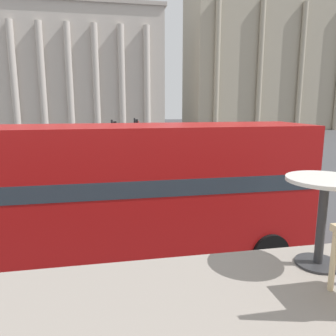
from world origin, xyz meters
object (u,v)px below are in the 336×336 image
at_px(plaza_building_right, 264,60).
at_px(car_navy, 52,151).
at_px(cafe_dining_table, 323,202).
at_px(traffic_light_far, 136,133).
at_px(traffic_light_mid, 114,141).
at_px(pedestrian_white, 83,139).
at_px(traffic_light_near, 215,167).
at_px(pedestrian_black, 134,143).
at_px(double_decker_bus, 125,188).
at_px(plaza_building_left, 74,74).

relative_size(plaza_building_right, car_navy, 7.07).
xyz_separation_m(cafe_dining_table, traffic_light_far, (0.76, 24.52, -1.57)).
bearing_deg(traffic_light_mid, pedestrian_white, 100.32).
xyz_separation_m(traffic_light_near, traffic_light_far, (-1.79, 14.56, 0.12)).
distance_m(traffic_light_near, traffic_light_mid, 9.27).
xyz_separation_m(traffic_light_far, car_navy, (-7.11, 3.11, -1.66)).
bearing_deg(cafe_dining_table, pedestrian_white, 96.71).
bearing_deg(pedestrian_black, traffic_light_far, 47.84).
relative_size(double_decker_bus, cafe_dining_table, 14.85).
bearing_deg(car_navy, plaza_building_right, 4.38).
distance_m(cafe_dining_table, pedestrian_black, 29.51).
height_order(pedestrian_black, pedestrian_white, pedestrian_black).
height_order(plaza_building_left, traffic_light_near, plaza_building_left).
xyz_separation_m(double_decker_bus, traffic_light_mid, (-0.00, 11.42, 0.15)).
height_order(traffic_light_near, car_navy, traffic_light_near).
height_order(plaza_building_left, car_navy, plaza_building_left).
bearing_deg(traffic_light_near, plaza_building_right, 61.72).
xyz_separation_m(traffic_light_near, pedestrian_black, (-1.57, 19.39, -1.23)).
height_order(cafe_dining_table, plaza_building_left, plaza_building_left).
height_order(double_decker_bus, plaza_building_left, plaza_building_left).
relative_size(plaza_building_left, traffic_light_far, 7.45).
height_order(cafe_dining_table, plaza_building_right, plaza_building_right).
bearing_deg(traffic_light_far, traffic_light_near, -82.98).
relative_size(cafe_dining_table, car_navy, 0.17).
distance_m(cafe_dining_table, plaza_building_right, 65.88).
xyz_separation_m(double_decker_bus, plaza_building_left, (-4.95, 44.77, 6.89)).
relative_size(plaza_building_right, pedestrian_black, 16.99).
xyz_separation_m(traffic_light_far, pedestrian_white, (-4.76, 9.40, -1.38)).
relative_size(double_decker_bus, traffic_light_far, 3.02).
relative_size(plaza_building_left, traffic_light_near, 7.86).
xyz_separation_m(plaza_building_left, traffic_light_near, (8.67, -41.84, -6.95)).
bearing_deg(plaza_building_right, traffic_light_mid, -126.66).
bearing_deg(car_navy, pedestrian_white, 32.40).
bearing_deg(plaza_building_left, plaza_building_right, 11.03).
height_order(plaza_building_right, traffic_light_mid, plaza_building_right).
bearing_deg(cafe_dining_table, traffic_light_mid, 93.64).
xyz_separation_m(traffic_light_far, pedestrian_black, (0.22, 4.83, -1.35)).
distance_m(plaza_building_right, traffic_light_near, 56.27).
bearing_deg(plaza_building_left, pedestrian_white, -83.22).
xyz_separation_m(traffic_light_mid, pedestrian_white, (-2.82, 15.48, -1.48)).
distance_m(plaza_building_left, traffic_light_near, 43.29).
xyz_separation_m(car_navy, pedestrian_white, (2.36, 6.30, 0.28)).
height_order(traffic_light_mid, car_navy, traffic_light_mid).
height_order(plaza_building_right, pedestrian_black, plaza_building_right).
distance_m(traffic_light_near, pedestrian_black, 19.49).
relative_size(plaza_building_left, car_navy, 6.37).
bearing_deg(traffic_light_near, double_decker_bus, -141.79).
xyz_separation_m(cafe_dining_table, traffic_light_near, (2.56, 9.96, -1.69)).
distance_m(traffic_light_mid, pedestrian_black, 11.21).
bearing_deg(traffic_light_mid, traffic_light_near, -66.26).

